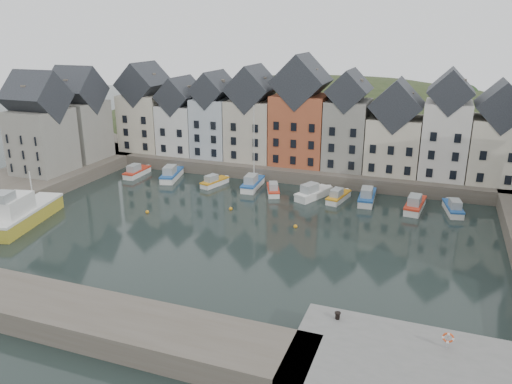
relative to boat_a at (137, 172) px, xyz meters
The scene contains 22 objects.
ground 30.63m from the boat_a, 34.92° to the right, with size 260.00×260.00×0.00m, color black.
far_quay 28.04m from the boat_a, 26.41° to the left, with size 90.00×16.00×2.00m, color #524A3F.
left_quay 18.78m from the boat_a, 129.29° to the right, with size 14.00×54.00×2.00m, color #524A3F.
near_quay 60.23m from the boat_a, 38.54° to the right, with size 18.00×10.00×2.00m, color #60605E.
near_wall 42.32m from the boat_a, 69.08° to the right, with size 50.00×6.00×2.00m, color #524A3F.
hillside 49.59m from the boat_a, 56.85° to the left, with size 153.60×70.40×64.00m.
far_terrace 31.29m from the boat_a, 20.29° to the left, with size 72.37×8.16×17.78m.
left_terrace 14.21m from the boat_a, 159.70° to the right, with size 7.65×17.00×15.69m.
mooring_buoys 24.39m from the boat_a, 30.02° to the right, with size 20.50×5.50×0.50m.
boat_a is the anchor object (origin of this frame).
boat_b 6.46m from the boat_a, ahead, with size 3.72×7.30×2.68m.
boat_c 14.40m from the boat_a, ahead, with size 3.00×5.57×2.04m.
boat_d 20.54m from the boat_a, ahead, with size 2.60×6.87×12.87m.
boat_e 24.33m from the boat_a, ahead, with size 3.55×5.60×2.06m.
boat_f 30.38m from the boat_a, ahead, with size 4.50×6.94×2.56m.
boat_g 34.09m from the boat_a, ahead, with size 2.76×5.86×2.16m.
boat_h 38.00m from the boat_a, ahead, with size 2.42×6.76×2.56m.
boat_i 44.61m from the boat_a, ahead, with size 2.71×6.82×2.55m.
boat_j 49.48m from the boat_a, ahead, with size 2.91×6.06×2.24m.
large_vessel 23.66m from the boat_a, 92.74° to the right, with size 6.04×13.09×6.58m.
mooring_bollard 53.03m from the boat_a, 39.94° to the right, with size 0.48×0.48×0.56m.
life_ring_post 60.05m from the boat_a, 35.78° to the right, with size 0.80×0.17×1.30m.
Camera 1 is at (21.29, -50.48, 23.75)m, focal length 35.00 mm.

